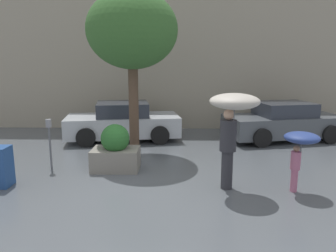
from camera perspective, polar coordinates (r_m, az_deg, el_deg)
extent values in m
plane|color=#51565B|center=(7.45, -6.12, -10.36)|extent=(40.00, 40.00, 0.00)
cube|color=#9E937F|center=(13.39, -2.65, 12.41)|extent=(18.00, 0.30, 6.00)
cube|color=gray|center=(8.50, -9.08, -5.71)|extent=(1.19, 0.81, 0.55)
sphere|color=#286028|center=(8.36, -9.19, -2.14)|extent=(0.72, 0.72, 0.72)
cylinder|color=#2D2D33|center=(7.26, 10.22, -7.49)|extent=(0.25, 0.25, 0.85)
cylinder|color=#2D2D33|center=(7.06, 10.43, -1.63)|extent=(0.35, 0.35, 0.67)
sphere|color=tan|center=(6.97, 10.57, 1.98)|extent=(0.23, 0.23, 0.23)
cylinder|color=#4C4C51|center=(6.86, 11.42, 1.29)|extent=(0.02, 0.02, 0.71)
ellipsoid|color=beige|center=(6.81, 11.54, 4.24)|extent=(1.02, 1.02, 0.33)
cylinder|color=#B76684|center=(7.54, 21.09, -8.83)|extent=(0.14, 0.14, 0.49)
cylinder|color=#B76684|center=(7.40, 21.34, -5.62)|extent=(0.20, 0.20, 0.39)
sphere|color=#997056|center=(7.33, 21.48, -3.66)|extent=(0.13, 0.13, 0.13)
cylinder|color=#4C4C51|center=(7.30, 22.15, -3.76)|extent=(0.02, 0.02, 0.49)
ellipsoid|color=navy|center=(7.24, 22.29, -1.89)|extent=(0.71, 0.71, 0.23)
cube|color=#B7BCC1|center=(11.63, -7.83, 0.15)|extent=(4.12, 2.36, 0.68)
cube|color=#2D333D|center=(11.53, -7.91, 2.94)|extent=(1.97, 1.74, 0.47)
cylinder|color=black|center=(10.89, -14.11, -1.93)|extent=(0.65, 0.32, 0.62)
cylinder|color=black|center=(12.57, -13.33, -0.14)|extent=(0.65, 0.32, 0.62)
cylinder|color=black|center=(10.89, -1.43, -1.58)|extent=(0.65, 0.32, 0.62)
cylinder|color=black|center=(12.58, -2.35, 0.16)|extent=(0.65, 0.32, 0.62)
cube|color=#4C5156|center=(12.24, 19.42, 0.16)|extent=(4.30, 2.58, 0.68)
cube|color=#2D333D|center=(12.15, 19.59, 2.81)|extent=(2.09, 1.84, 0.47)
cylinder|color=black|center=(10.94, 16.02, -1.97)|extent=(0.66, 0.35, 0.62)
cylinder|color=black|center=(12.46, 12.40, -0.20)|extent=(0.66, 0.35, 0.62)
cylinder|color=black|center=(12.27, 26.42, -1.31)|extent=(0.66, 0.35, 0.62)
cylinder|color=black|center=(13.65, 22.03, 0.22)|extent=(0.66, 0.35, 0.62)
cylinder|color=brown|center=(9.55, -5.99, 3.42)|extent=(0.29, 0.29, 2.88)
ellipsoid|color=#38662D|center=(9.50, -6.26, 16.31)|extent=(2.55, 2.55, 2.17)
cylinder|color=#595B60|center=(8.82, -19.80, -3.73)|extent=(0.05, 0.05, 1.11)
cylinder|color=gray|center=(8.68, -20.09, 0.45)|extent=(0.14, 0.14, 0.20)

